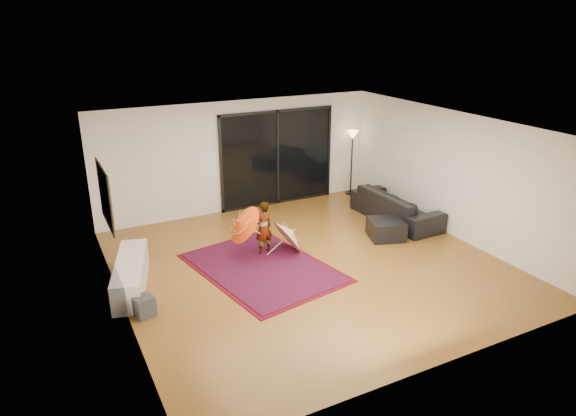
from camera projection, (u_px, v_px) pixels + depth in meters
floor at (309, 265)px, 9.97m from camera, size 7.00×7.00×0.00m
ceiling at (311, 127)px, 9.03m from camera, size 7.00×7.00×0.00m
wall_back at (240, 156)px, 12.42m from camera, size 7.00×0.00×7.00m
wall_front at (444, 280)px, 6.58m from camera, size 7.00×0.00×7.00m
wall_left at (115, 233)px, 8.01m from camera, size 0.00×7.00×7.00m
wall_right at (453, 175)px, 10.99m from camera, size 0.00×7.00×7.00m
sliding_door at (277, 158)px, 12.87m from camera, size 3.06×0.07×2.40m
painting at (105, 196)px, 8.76m from camera, size 0.04×1.28×1.08m
media_console at (131, 275)px, 9.02m from camera, size 0.98×1.96×0.53m
speaker at (144, 306)px, 8.22m from camera, size 0.37×0.37×0.34m
persian_rug at (263, 268)px, 9.83m from camera, size 2.66×3.35×0.02m
sofa at (396, 206)px, 12.04m from camera, size 1.01×2.41×0.70m
ottoman at (386, 229)px, 11.12m from camera, size 0.91×0.91×0.41m
floor_lamp at (352, 144)px, 13.52m from camera, size 0.30×0.30×1.74m
child at (264, 228)px, 10.27m from camera, size 0.45×0.34×1.11m
parasol_orange at (239, 225)px, 9.93m from camera, size 0.63×0.81×0.87m
parasol_white at (293, 228)px, 10.42m from camera, size 0.61×0.79×0.92m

